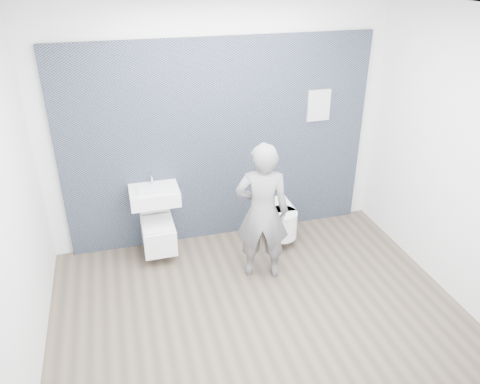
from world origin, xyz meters
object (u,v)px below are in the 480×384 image
object	(u,v)px
toilet_rounded	(278,219)
visitor	(262,212)
toilet_square	(158,233)
washbasin	(154,195)

from	to	relation	value
toilet_rounded	visitor	xyz separation A→B (m)	(-0.41, -0.60, 0.49)
toilet_rounded	toilet_square	bearing A→B (deg)	177.68
visitor	toilet_rounded	bearing A→B (deg)	-107.36
washbasin	visitor	xyz separation A→B (m)	(1.03, -0.71, 0.01)
toilet_square	toilet_rounded	bearing A→B (deg)	-2.32
toilet_square	toilet_rounded	size ratio (longest dim) A/B	1.08
washbasin	visitor	size ratio (longest dim) A/B	0.35
visitor	toilet_square	bearing A→B (deg)	-15.39
washbasin	toilet_square	bearing A→B (deg)	-90.00
toilet_rounded	visitor	bearing A→B (deg)	-124.46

